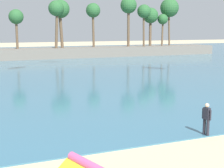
# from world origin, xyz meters

# --- Properties ---
(sea) EXTENTS (220.00, 87.59, 0.06)m
(sea) POSITION_xyz_m (0.00, 53.53, 0.03)
(sea) COLOR #386B84
(sea) RESTS_ON ground
(palm_headland) EXTENTS (81.31, 6.02, 11.33)m
(palm_headland) POSITION_xyz_m (0.51, 57.48, 3.28)
(palm_headland) COLOR slate
(palm_headland) RESTS_ON ground
(person_at_waterline) EXTENTS (0.26, 0.54, 1.67)m
(person_at_waterline) POSITION_xyz_m (4.49, 9.93, 0.89)
(person_at_waterline) COLOR #23232D
(person_at_waterline) RESTS_ON ground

